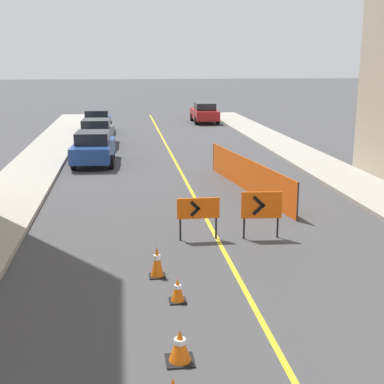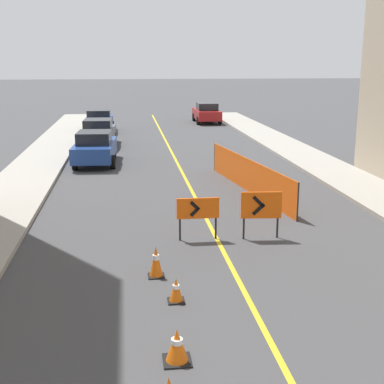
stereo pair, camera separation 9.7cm
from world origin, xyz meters
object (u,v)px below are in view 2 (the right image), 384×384
traffic_cone_farthest (156,261)px  arrow_barricade_secondary (261,207)px  traffic_cone_fifth (176,290)px  arrow_barricade_primary (198,210)px  parked_car_curb_mid (98,133)px  parked_car_opposite_side (207,113)px  traffic_cone_fourth (177,346)px  parked_car_curb_near (95,148)px  parked_car_curb_far (99,121)px

traffic_cone_farthest → arrow_barricade_secondary: bearing=37.9°
traffic_cone_fifth → arrow_barricade_primary: 4.01m
arrow_barricade_primary → parked_car_curb_mid: 17.60m
arrow_barricade_secondary → parked_car_opposite_side: size_ratio=0.31×
traffic_cone_farthest → traffic_cone_fourth: bearing=-87.9°
traffic_cone_fourth → parked_car_opposite_side: (5.71, 34.64, 0.52)m
traffic_cone_fifth → traffic_cone_farthest: traffic_cone_farthest is taller
traffic_cone_fifth → traffic_cone_farthest: (-0.33, 1.37, 0.11)m
traffic_cone_fifth → arrow_barricade_secondary: 4.68m
traffic_cone_fourth → traffic_cone_farthest: size_ratio=0.78×
traffic_cone_farthest → arrow_barricade_primary: bearing=62.3°
parked_car_curb_near → parked_car_curb_mid: size_ratio=1.00×
traffic_cone_fourth → parked_car_curb_mid: bearing=95.7°
traffic_cone_farthest → parked_car_curb_mid: 19.86m
arrow_barricade_secondary → traffic_cone_farthest: bearing=-137.4°
parked_car_curb_near → parked_car_opposite_side: 18.59m
parked_car_curb_near → parked_car_curb_far: (-0.31, 11.71, 0.00)m
traffic_cone_farthest → arrow_barricade_secondary: (3.06, 2.38, 0.55)m
arrow_barricade_primary → parked_car_curb_mid: bearing=101.2°
parked_car_opposite_side → parked_car_curb_near: bearing=-115.4°
traffic_cone_fifth → arrow_barricade_primary: (0.97, 3.85, 0.60)m
traffic_cone_farthest → parked_car_curb_near: bearing=98.4°
parked_car_curb_mid → parked_car_opposite_side: size_ratio=1.02×
arrow_barricade_secondary → traffic_cone_fifth: bearing=-121.3°
traffic_cone_fourth → arrow_barricade_primary: (1.17, 6.11, 0.57)m
parked_car_curb_mid → parked_car_opposite_side: bearing=56.9°
arrow_barricade_secondary → parked_car_curb_mid: parked_car_curb_mid is taller
parked_car_curb_far → arrow_barricade_primary: bearing=-80.8°
traffic_cone_fourth → parked_car_curb_mid: size_ratio=0.13×
parked_car_opposite_side → traffic_cone_fifth: bearing=-99.7°
arrow_barricade_secondary → parked_car_curb_mid: bearing=111.6°
traffic_cone_farthest → arrow_barricade_secondary: arrow_barricade_secondary is taller
arrow_barricade_primary → arrow_barricade_secondary: arrow_barricade_secondary is taller
traffic_cone_farthest → parked_car_curb_near: 14.36m
arrow_barricade_primary → traffic_cone_farthest: bearing=-118.0°
parked_car_curb_far → traffic_cone_fifth: bearing=-84.0°
arrow_barricade_primary → parked_car_curb_far: parked_car_curb_far is taller
arrow_barricade_primary → arrow_barricade_secondary: bearing=-3.5°
arrow_barricade_secondary → parked_car_curb_near: (-5.16, 11.82, -0.12)m
traffic_cone_fourth → arrow_barricade_primary: size_ratio=0.48×
arrow_barricade_primary → parked_car_curb_far: bearing=98.7°
traffic_cone_fifth → parked_car_curb_near: size_ratio=0.12×
parked_car_curb_near → parked_car_curb_mid: (-0.09, 5.53, 0.00)m
traffic_cone_fifth → parked_car_curb_mid: 21.26m
traffic_cone_fourth → parked_car_opposite_side: bearing=80.6°
traffic_cone_fifth → traffic_cone_farthest: 1.42m
parked_car_curb_near → parked_car_curb_far: same height
arrow_barricade_primary → parked_car_opposite_side: 28.89m
parked_car_curb_near → parked_car_curb_far: bearing=94.5°
traffic_cone_farthest → parked_car_opposite_side: (5.85, 31.01, 0.43)m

